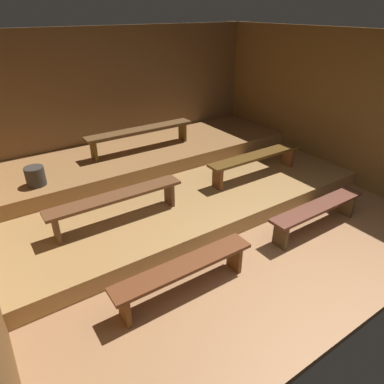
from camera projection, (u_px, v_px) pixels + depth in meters
The scene contains 11 objects.
ground at pixel (193, 210), 5.47m from camera, with size 6.45×5.67×0.08m, color #976943.
wall_back at pixel (121, 97), 6.65m from camera, with size 6.45×0.06×2.52m, color brown.
wall_right at pixel (322, 103), 6.26m from camera, with size 0.06×5.67×2.52m, color brown.
platform_lower at pixel (169, 183), 5.93m from camera, with size 5.65×3.39×0.24m, color #9F7543.
platform_middle at pixel (144, 155), 6.46m from camera, with size 5.65×1.64×0.24m, color olive.
bench_floor_left at pixel (184, 270), 3.68m from camera, with size 1.66×0.28×0.40m.
bench_floor_right at pixel (318, 210), 4.77m from camera, with size 1.66×0.28×0.40m.
bench_lower_left at pixel (116, 200), 4.53m from camera, with size 1.85×0.28×0.40m.
bench_lower_right at pixel (256, 159), 5.76m from camera, with size 1.85×0.28×0.40m.
bench_middle_center at pixel (141, 132), 6.21m from camera, with size 2.03×0.28×0.40m.
pail_middle at pixel (35, 176), 5.03m from camera, with size 0.28×0.28×0.28m, color #332D28.
Camera 1 is at (-2.62, -1.44, 2.81)m, focal length 32.18 mm.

